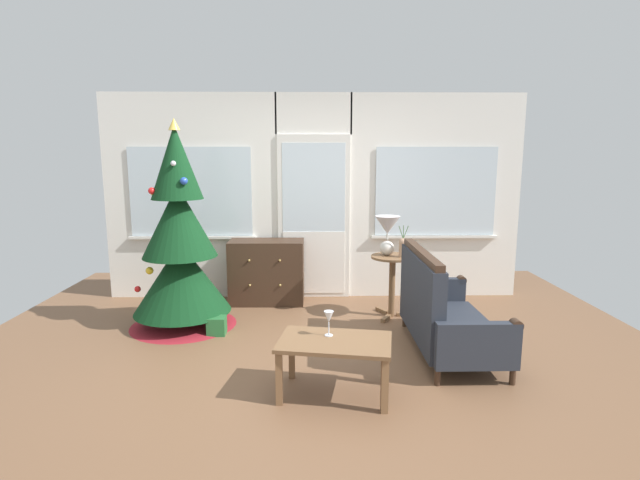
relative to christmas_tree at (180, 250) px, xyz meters
The scene contains 11 objects.
ground_plane 1.91m from the christmas_tree, 35.26° to the right, with size 6.76×6.76×0.00m, color brown.
back_wall_with_door 1.84m from the christmas_tree, 37.72° to the left, with size 5.20×0.14×2.55m.
christmas_tree is the anchor object (origin of this frame).
dresser_cabinet 1.23m from the christmas_tree, 43.89° to the left, with size 0.91×0.46×0.78m.
settee_sofa 2.71m from the christmas_tree, 16.54° to the right, with size 0.72×1.47×0.96m.
side_table 2.31m from the christmas_tree, ahead, with size 0.50×0.48×0.70m.
table_lamp 2.24m from the christmas_tree, ahead, with size 0.28×0.28×0.44m.
flower_vase 2.38m from the christmas_tree, ahead, with size 0.11×0.10×0.35m.
coffee_table 2.25m from the christmas_tree, 45.27° to the right, with size 0.92×0.66×0.43m.
wine_glass 2.12m from the christmas_tree, 44.29° to the right, with size 0.08×0.08×0.20m.
gift_box 0.89m from the christmas_tree, 35.00° to the right, with size 0.18×0.16×0.18m, color #266633.
Camera 1 is at (-0.04, -4.03, 1.80)m, focal length 27.33 mm.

